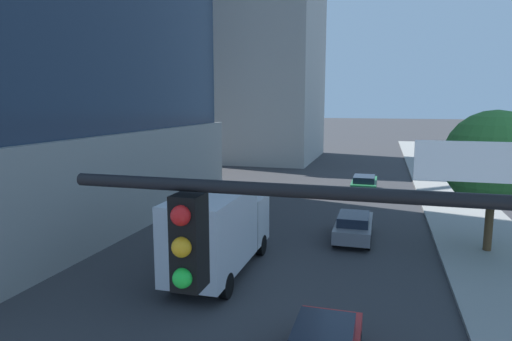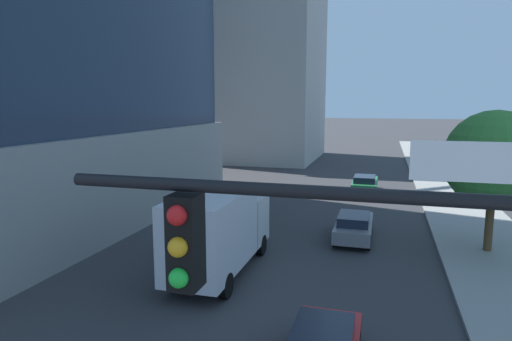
{
  "view_description": "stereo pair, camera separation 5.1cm",
  "coord_description": "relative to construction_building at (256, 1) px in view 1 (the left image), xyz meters",
  "views": [
    {
      "loc": [
        3.76,
        -1.96,
        6.85
      ],
      "look_at": [
        -1.62,
        16.93,
        3.85
      ],
      "focal_mm": 31.25,
      "sensor_mm": 36.0,
      "label": 1
    },
    {
      "loc": [
        3.81,
        -1.94,
        6.85
      ],
      "look_at": [
        -1.62,
        16.93,
        3.85
      ],
      "focal_mm": 31.25,
      "sensor_mm": 36.0,
      "label": 2
    }
  ],
  "objects": [
    {
      "name": "street_tree",
      "position": [
        19.98,
        -31.57,
        -14.51
      ],
      "size": [
        4.39,
        4.39,
        6.4
      ],
      "color": "brown",
      "rests_on": "sidewalk"
    },
    {
      "name": "construction_building",
      "position": [
        0.0,
        0.0,
        0.0
      ],
      "size": [
        15.66,
        22.07,
        43.41
      ],
      "color": "#B2AFA8",
      "rests_on": "ground"
    },
    {
      "name": "car_green",
      "position": [
        13.95,
        -18.79,
        -18.16
      ],
      "size": [
        1.83,
        4.72,
        1.39
      ],
      "color": "#1E6638",
      "rests_on": "ground"
    },
    {
      "name": "sidewalk",
      "position": [
        20.18,
        -31.43,
        -18.78
      ],
      "size": [
        4.69,
        120.0,
        0.15
      ],
      "primitive_type": "cube",
      "color": "gray",
      "rests_on": "ground"
    },
    {
      "name": "car_gray",
      "position": [
        13.95,
        -31.15,
        -18.15
      ],
      "size": [
        1.76,
        4.43,
        1.38
      ],
      "color": "slate",
      "rests_on": "ground"
    },
    {
      "name": "box_truck",
      "position": [
        9.07,
        -37.33,
        -16.98
      ],
      "size": [
        2.28,
        6.86,
        3.43
      ],
      "color": "silver",
      "rests_on": "ground"
    }
  ]
}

